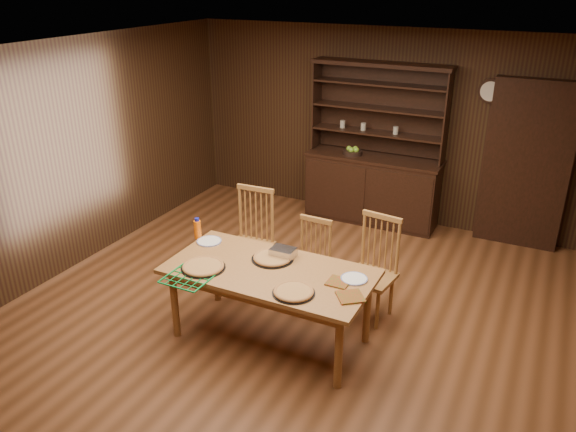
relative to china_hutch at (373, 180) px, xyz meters
The scene contains 20 objects.
floor 2.82m from the china_hutch, 89.99° to the right, with size 6.00×6.00×0.00m, color brown.
room_shell 2.92m from the china_hutch, 89.99° to the right, with size 6.00×6.00×6.00m.
china_hutch is the anchor object (origin of this frame).
doorway 1.96m from the china_hutch, ahead, with size 1.00×0.18×2.10m, color black.
wall_clock 1.89m from the china_hutch, ahead, with size 0.30×0.05×0.30m.
dining_table 3.11m from the china_hutch, 89.18° to the right, with size 1.89×0.95×0.75m.
chair_left 2.33m from the china_hutch, 105.81° to the right, with size 0.48×0.46×1.12m.
chair_center 2.29m from the china_hutch, 87.36° to the right, with size 0.39×0.37×0.92m.
chair_right 2.38m from the china_hutch, 70.98° to the right, with size 0.49×0.47×1.07m.
pizza_left 3.40m from the china_hutch, 98.63° to the right, with size 0.41×0.41×0.04m.
pizza_right 3.41m from the china_hutch, 82.89° to the right, with size 0.36×0.36×0.04m.
pizza_center 2.92m from the china_hutch, 90.45° to the right, with size 0.40×0.40×0.04m.
cooling_rack 3.60m from the china_hutch, 98.43° to the right, with size 0.38×0.38×0.02m, color #0B993A, non-canonical shape.
plate_left 2.98m from the china_hutch, 104.89° to the right, with size 0.25×0.25×0.02m.
plate_right 3.04m from the china_hutch, 74.80° to the right, with size 0.24×0.24×0.02m.
foil_dish 2.84m from the china_hutch, 89.05° to the right, with size 0.23×0.17×0.09m, color silver.
juice_bottle 3.00m from the china_hutch, 107.90° to the right, with size 0.07×0.07×0.22m.
pot_holder_a 3.35m from the china_hutch, 74.89° to the right, with size 0.21×0.21×0.02m, color red.
pot_holder_b 3.13m from the china_hutch, 77.16° to the right, with size 0.19×0.19×0.01m, color red.
fruit_bowl 0.49m from the china_hutch, 166.78° to the right, with size 0.26×0.26×0.12m.
Camera 1 is at (2.18, -4.29, 3.24)m, focal length 35.00 mm.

